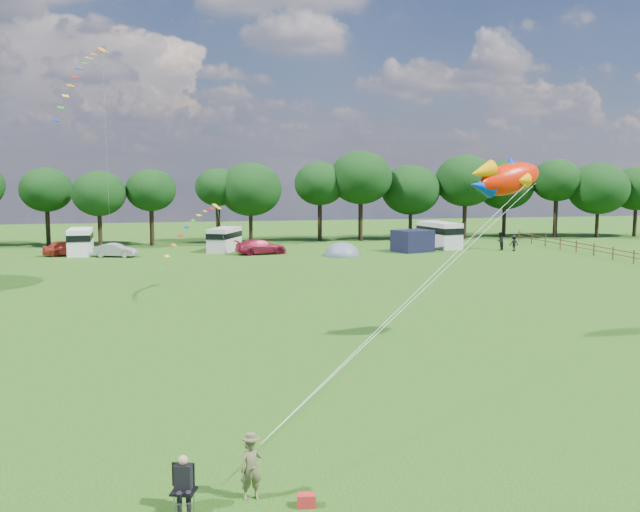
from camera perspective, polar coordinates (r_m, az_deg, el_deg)
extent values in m
plane|color=black|center=(26.26, 3.53, -10.75)|extent=(180.00, 180.00, 0.00)
cylinder|color=black|center=(81.83, -20.93, 2.15)|extent=(0.47, 0.47, 3.90)
ellipsoid|color=black|center=(81.64, -21.05, 4.98)|extent=(5.58, 5.58, 4.74)
cylinder|color=black|center=(78.08, -17.19, 1.97)|extent=(0.44, 0.44, 3.56)
ellipsoid|color=black|center=(77.87, -17.28, 4.80)|extent=(5.56, 5.56, 4.73)
cylinder|color=black|center=(78.67, -13.30, 2.27)|extent=(0.47, 0.47, 3.95)
ellipsoid|color=black|center=(78.48, -13.38, 5.16)|extent=(5.33, 5.33, 4.53)
cylinder|color=black|center=(80.54, -8.15, 2.62)|extent=(0.50, 0.50, 4.33)
ellipsoid|color=black|center=(80.35, -8.20, 5.48)|extent=(4.95, 4.95, 4.21)
cylinder|color=black|center=(80.41, -5.55, 2.28)|extent=(0.43, 0.43, 3.31)
ellipsoid|color=black|center=(80.19, -5.58, 5.34)|extent=(7.03, 7.03, 5.98)
cylinder|color=black|center=(81.79, -0.01, 2.76)|extent=(0.50, 0.50, 4.36)
ellipsoid|color=black|center=(81.61, -0.01, 5.82)|extent=(5.84, 5.84, 4.97)
cylinder|color=black|center=(81.97, 3.26, 2.82)|extent=(0.51, 0.51, 4.55)
ellipsoid|color=black|center=(81.78, 3.28, 6.29)|extent=(7.15, 7.15, 6.08)
cylinder|color=black|center=(84.49, 7.23, 2.44)|extent=(0.42, 0.42, 3.21)
ellipsoid|color=black|center=(84.28, 7.28, 5.28)|extent=(6.90, 6.90, 5.86)
cylinder|color=black|center=(86.13, 11.48, 2.76)|extent=(0.48, 0.48, 4.17)
ellipsoid|color=black|center=(85.95, 11.56, 5.93)|extent=(7.16, 7.16, 6.09)
cylinder|color=black|center=(90.37, 14.51, 2.70)|extent=(0.45, 0.45, 3.66)
ellipsoid|color=black|center=(90.18, 14.59, 5.54)|extent=(7.05, 7.05, 5.99)
cylinder|color=black|center=(90.66, 18.31, 2.90)|extent=(0.52, 0.52, 4.65)
ellipsoid|color=black|center=(90.50, 18.42, 5.78)|extent=(5.96, 5.96, 5.06)
cylinder|color=black|center=(92.03, 21.27, 2.38)|extent=(0.42, 0.42, 3.19)
ellipsoid|color=black|center=(91.84, 21.39, 5.05)|extent=(7.23, 7.23, 6.14)
cylinder|color=black|center=(95.36, 23.88, 2.50)|extent=(0.44, 0.44, 3.52)
ellipsoid|color=black|center=(95.19, 24.00, 4.95)|extent=(6.22, 6.22, 5.28)
cylinder|color=#472D19|center=(66.87, 23.81, -0.08)|extent=(0.12, 0.12, 1.20)
cylinder|color=#472D19|center=(69.33, 22.39, 0.21)|extent=(0.12, 0.12, 1.20)
cylinder|color=#472D19|center=(68.06, 23.10, 0.36)|extent=(0.08, 3.00, 0.08)
cylinder|color=#472D19|center=(68.10, 23.08, 0.03)|extent=(0.08, 3.00, 0.08)
cylinder|color=#472D19|center=(71.82, 21.06, 0.48)|extent=(0.12, 0.12, 1.20)
cylinder|color=#472D19|center=(70.53, 21.72, 0.63)|extent=(0.08, 3.00, 0.08)
cylinder|color=#472D19|center=(70.57, 21.71, 0.31)|extent=(0.08, 3.00, 0.08)
cylinder|color=#472D19|center=(74.35, 19.82, 0.73)|extent=(0.12, 0.12, 1.20)
cylinder|color=#472D19|center=(73.05, 20.44, 0.88)|extent=(0.08, 3.00, 0.08)
cylinder|color=#472D19|center=(73.09, 20.43, 0.57)|extent=(0.08, 3.00, 0.08)
cylinder|color=#472D19|center=(76.92, 18.67, 0.96)|extent=(0.12, 0.12, 1.20)
cylinder|color=#472D19|center=(75.60, 19.25, 1.11)|extent=(0.08, 3.00, 0.08)
cylinder|color=#472D19|center=(75.64, 19.23, 0.81)|extent=(0.08, 3.00, 0.08)
cylinder|color=#472D19|center=(79.51, 17.59, 1.18)|extent=(0.12, 0.12, 1.20)
cylinder|color=#472D19|center=(78.18, 18.13, 1.33)|extent=(0.08, 3.00, 0.08)
cylinder|color=#472D19|center=(78.22, 18.12, 1.04)|extent=(0.08, 3.00, 0.08)
cylinder|color=#472D19|center=(82.14, 16.58, 1.39)|extent=(0.12, 0.12, 1.20)
cylinder|color=#472D19|center=(80.79, 17.08, 1.53)|extent=(0.08, 3.00, 0.08)
cylinder|color=#472D19|center=(80.83, 17.07, 1.25)|extent=(0.08, 3.00, 0.08)
cylinder|color=#472D19|center=(84.79, 15.63, 1.58)|extent=(0.12, 0.12, 1.20)
cylinder|color=#472D19|center=(83.43, 16.10, 1.72)|extent=(0.08, 3.00, 0.08)
cylinder|color=#472D19|center=(83.46, 16.09, 1.45)|extent=(0.08, 3.00, 0.08)
imported|color=maroon|center=(71.37, -19.62, 0.61)|extent=(4.70, 2.68, 1.48)
imported|color=gray|center=(68.89, -16.06, 0.45)|extent=(3.84, 2.33, 1.27)
imported|color=maroon|center=(68.71, -4.75, 0.74)|extent=(5.10, 2.94, 1.44)
cube|color=white|center=(71.80, -18.62, 1.09)|extent=(2.38, 5.07, 2.48)
cube|color=black|center=(71.75, -18.64, 1.49)|extent=(2.43, 5.17, 0.59)
cylinder|color=black|center=(70.33, -18.68, 0.25)|extent=(0.71, 0.29, 0.70)
cylinder|color=black|center=(73.43, -18.51, 0.51)|extent=(0.71, 0.29, 0.70)
cube|color=#BBBABD|center=(71.65, -7.65, 1.32)|extent=(3.77, 5.08, 2.34)
cube|color=black|center=(71.61, -7.66, 1.69)|extent=(3.84, 5.18, 0.55)
cylinder|color=black|center=(70.37, -8.07, 0.52)|extent=(0.70, 0.50, 0.66)
cylinder|color=black|center=(73.10, -7.23, 0.77)|extent=(0.70, 0.50, 0.66)
cube|color=silver|center=(75.26, 9.53, 1.67)|extent=(3.32, 5.71, 2.68)
cube|color=black|center=(75.22, 9.54, 2.09)|extent=(3.39, 5.82, 0.64)
cylinder|color=black|center=(73.95, 10.22, 0.82)|extent=(0.79, 0.42, 0.75)
cylinder|color=black|center=(76.77, 8.84, 1.06)|extent=(0.79, 0.42, 0.75)
ellipsoid|color=#ED4300|center=(70.39, -4.80, 0.32)|extent=(2.75, 3.16, 2.26)
cylinder|color=#ED4300|center=(70.39, -4.80, 0.33)|extent=(2.89, 2.89, 0.08)
ellipsoid|color=slate|center=(67.25, 1.78, 0.03)|extent=(3.26, 3.75, 2.55)
cylinder|color=slate|center=(67.24, 1.78, 0.05)|extent=(3.43, 3.43, 0.08)
cube|color=black|center=(71.22, 7.41, 1.21)|extent=(4.21, 3.83, 2.15)
imported|color=brown|center=(18.01, -5.52, -16.62)|extent=(0.59, 0.43, 1.51)
cylinder|color=#99999E|center=(17.68, -11.60, -19.03)|extent=(0.02, 0.02, 0.48)
cylinder|color=#99999E|center=(17.68, -10.03, -18.99)|extent=(0.02, 0.02, 0.48)
cylinder|color=#99999E|center=(18.09, -11.60, -18.40)|extent=(0.02, 0.02, 0.48)
cylinder|color=#99999E|center=(18.09, -10.07, -18.37)|extent=(0.02, 0.02, 0.48)
cube|color=black|center=(17.78, -10.84, -18.00)|extent=(0.68, 0.67, 0.05)
cube|color=black|center=(17.89, -10.88, -16.78)|extent=(0.53, 0.22, 0.57)
cube|color=black|center=(17.69, -10.87, -16.96)|extent=(0.45, 0.36, 0.60)
sphere|color=tan|center=(17.50, -10.90, -15.74)|extent=(0.23, 0.23, 0.23)
cube|color=#B11F1F|center=(17.83, -1.10, -18.96)|extent=(0.47, 0.35, 0.31)
ellipsoid|color=red|center=(33.29, 14.90, 5.98)|extent=(3.70, 2.06, 2.02)
ellipsoid|color=#FAFD2A|center=(33.29, 14.89, 5.71)|extent=(2.32, 1.26, 1.11)
cone|color=#FF9F00|center=(32.34, 12.81, 6.58)|extent=(1.41, 1.14, 1.06)
cone|color=#002EC2|center=(32.35, 12.78, 5.46)|extent=(1.41, 1.14, 1.06)
cone|color=#002EC2|center=(33.35, 15.07, 7.10)|extent=(0.92, 1.04, 0.90)
sphere|color=white|center=(34.34, 16.09, 6.28)|extent=(0.34, 0.34, 0.34)
sphere|color=black|center=(34.44, 16.14, 6.27)|extent=(0.17, 0.17, 0.17)
cube|color=#CF8903|center=(56.65, -17.02, 15.49)|extent=(0.80, 0.82, 0.38)
cube|color=red|center=(56.15, -17.34, 15.33)|extent=(0.53, 0.59, 0.11)
cube|color=orange|center=(55.65, -17.67, 15.12)|extent=(0.53, 0.59, 0.12)
cube|color=yellow|center=(55.14, -18.00, 14.83)|extent=(0.52, 0.58, 0.13)
cube|color=#198C1E|center=(54.62, -18.34, 14.45)|extent=(0.52, 0.58, 0.14)
cube|color=#0C1EB2|center=(54.10, -18.67, 13.97)|extent=(0.52, 0.58, 0.15)
cube|color=red|center=(53.57, -19.01, 13.40)|extent=(0.51, 0.58, 0.16)
cube|color=orange|center=(53.04, -19.35, 12.74)|extent=(0.51, 0.57, 0.17)
cube|color=yellow|center=(52.51, -19.69, 11.97)|extent=(0.50, 0.57, 0.17)
cube|color=#198C1E|center=(51.99, -20.03, 11.10)|extent=(0.50, 0.56, 0.18)
cube|color=#0C1EB2|center=(51.47, -20.37, 10.12)|extent=(0.49, 0.56, 0.19)
cube|color=gold|center=(47.66, -8.26, 3.95)|extent=(0.68, 0.72, 0.35)
cube|color=red|center=(47.19, -8.72, 3.78)|extent=(0.40, 0.57, 0.10)
cube|color=orange|center=(46.73, -9.19, 3.56)|extent=(0.40, 0.57, 0.11)
cube|color=yellow|center=(46.28, -9.66, 3.24)|extent=(0.40, 0.57, 0.12)
cube|color=#198C1E|center=(45.84, -10.14, 2.81)|extent=(0.40, 0.56, 0.13)
cube|color=#0C1EB2|center=(45.41, -10.63, 2.27)|extent=(0.39, 0.56, 0.14)
cube|color=red|center=(45.00, -11.12, 1.62)|extent=(0.39, 0.56, 0.14)
cube|color=orange|center=(44.60, -11.62, 0.86)|extent=(0.38, 0.56, 0.15)
cube|color=yellow|center=(44.23, -12.13, -0.02)|extent=(0.38, 0.56, 0.16)
cube|color=#198C1E|center=(43.88, -12.64, -1.02)|extent=(0.37, 0.55, 0.17)
imported|color=black|center=(74.30, 14.21, 1.17)|extent=(1.03, 1.02, 1.85)
imported|color=black|center=(73.69, 15.24, 1.01)|extent=(1.13, 0.70, 1.62)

